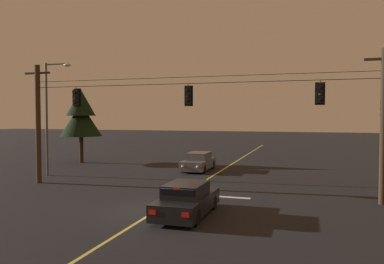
# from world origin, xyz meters

# --- Properties ---
(ground_plane) EXTENTS (180.00, 180.00, 0.00)m
(ground_plane) POSITION_xyz_m (0.00, 0.00, 0.00)
(ground_plane) COLOR black
(lane_centre_stripe) EXTENTS (0.14, 60.00, 0.01)m
(lane_centre_stripe) POSITION_xyz_m (0.00, 10.39, 0.00)
(lane_centre_stripe) COLOR #D1C64C
(lane_centre_stripe) RESTS_ON ground
(stop_bar_paint) EXTENTS (3.40, 0.36, 0.01)m
(stop_bar_paint) POSITION_xyz_m (1.90, 3.79, 0.00)
(stop_bar_paint) COLOR silver
(stop_bar_paint) RESTS_ON ground
(signal_span_assembly) EXTENTS (21.27, 0.32, 7.35)m
(signal_span_assembly) POSITION_xyz_m (-0.00, 4.39, 3.83)
(signal_span_assembly) COLOR #38281C
(signal_span_assembly) RESTS_ON ground
(traffic_light_leftmost) EXTENTS (0.48, 0.41, 1.22)m
(traffic_light_leftmost) POSITION_xyz_m (-6.98, 4.37, 5.29)
(traffic_light_leftmost) COLOR black
(traffic_light_left_inner) EXTENTS (0.48, 0.41, 1.22)m
(traffic_light_left_inner) POSITION_xyz_m (0.08, 4.37, 5.29)
(traffic_light_left_inner) COLOR black
(traffic_light_centre) EXTENTS (0.48, 0.41, 1.22)m
(traffic_light_centre) POSITION_xyz_m (6.89, 4.37, 5.29)
(traffic_light_centre) COLOR black
(car_waiting_near_lane) EXTENTS (1.80, 4.33, 1.39)m
(car_waiting_near_lane) POSITION_xyz_m (1.52, -0.25, 0.65)
(car_waiting_near_lane) COLOR black
(car_waiting_near_lane) RESTS_ON ground
(car_oncoming_lead) EXTENTS (1.80, 4.42, 1.39)m
(car_oncoming_lead) POSITION_xyz_m (-1.72, 12.62, 0.65)
(car_oncoming_lead) COLOR #4C4C51
(car_oncoming_lead) RESTS_ON ground
(street_lamp_corner) EXTENTS (2.11, 0.30, 7.91)m
(street_lamp_corner) POSITION_xyz_m (-10.91, 7.07, 4.76)
(street_lamp_corner) COLOR #4C4F54
(street_lamp_corner) RESTS_ON ground
(tree_verge_near) EXTENTS (3.68, 3.68, 6.63)m
(tree_verge_near) POSITION_xyz_m (-13.18, 14.17, 4.29)
(tree_verge_near) COLOR #332316
(tree_verge_near) RESTS_ON ground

